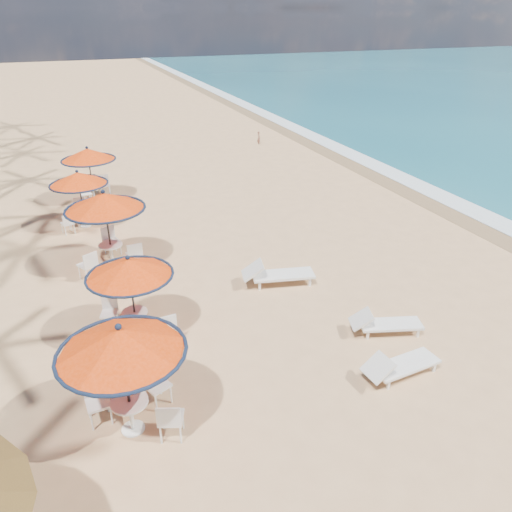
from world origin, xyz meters
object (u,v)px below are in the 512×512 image
Objects in this scene: station_3 at (77,186)px; station_2 at (106,211)px; station_4 at (89,161)px; lounger_far at (276,274)px; lounger_near at (399,365)px; lounger_mid at (384,323)px; station_1 at (129,278)px; station_0 at (124,353)px.

station_2 is at bearing -80.57° from station_3.
station_2 is 1.09× the size of station_4.
station_4 is at bearing 126.83° from lounger_far.
lounger_far is at bearing 95.37° from lounger_near.
lounger_far is (-1.52, 3.27, 0.05)m from lounger_mid.
station_1 is 1.16× the size of lounger_near.
station_0 reaches higher than station_3.
station_3 reaches higher than lounger_far.
station_0 is 1.12× the size of station_1.
station_4 is 15.33m from lounger_near.
station_4 is at bearing 89.63° from station_2.
station_4 reaches higher than station_3.
station_2 is at bearing 118.84° from lounger_near.
station_2 is 3.76m from station_3.
lounger_far is (4.30, -9.57, -1.34)m from station_4.
lounger_near is at bearing -95.66° from lounger_mid.
station_2 is at bearing 86.16° from station_0.
lounger_mid is at bearing -21.14° from station_1.
lounger_near is (5.15, -3.77, -1.29)m from station_1.
station_3 is 1.15× the size of lounger_mid.
station_3 is (-0.13, 10.88, -0.21)m from station_0.
station_3 is 12.95m from lounger_near.
station_0 is at bearing -99.72° from station_1.
lounger_mid is (5.82, -12.85, -1.39)m from station_4.
station_4 is at bearing 104.88° from lounger_near.
lounger_mid is 3.61m from lounger_far.
lounger_near is (5.83, -11.50, -1.28)m from station_3.
lounger_near is at bearing -36.17° from station_1.
station_3 is at bearing 139.12° from lounger_far.
station_2 is at bearing 150.36° from lounger_mid.
station_0 reaches higher than station_1.
station_2 reaches higher than station_0.
lounger_far reaches higher than lounger_near.
station_3 is 11.96m from lounger_mid.
station_4 is (0.04, 6.57, -0.16)m from station_2.
station_4 is (0.66, 2.87, 0.10)m from station_3.
station_0 is 6.55m from lounger_far.
station_0 is 1.13× the size of station_3.
station_2 is 9.51m from lounger_near.
station_3 is at bearing 140.31° from lounger_mid.
station_2 reaches higher than station_4.
station_0 is 10.89m from station_3.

